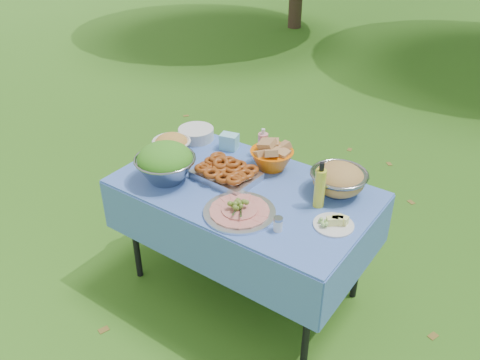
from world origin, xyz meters
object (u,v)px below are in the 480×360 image
at_px(plate_stack, 196,134).
at_px(bread_bowl, 272,155).
at_px(pasta_bowl_steel, 339,179).
at_px(charcuterie_platter, 239,206).
at_px(oil_bottle, 320,185).
at_px(salad_bowl, 165,163).
at_px(picnic_table, 244,239).

height_order(plate_stack, bread_bowl, bread_bowl).
distance_m(pasta_bowl_steel, charcuterie_platter, 0.59).
bearing_deg(bread_bowl, oil_bottle, -25.09).
bearing_deg(bread_bowl, salad_bowl, -132.09).
xyz_separation_m(bread_bowl, oil_bottle, (0.42, -0.20, 0.05)).
bearing_deg(plate_stack, picnic_table, -26.65).
height_order(charcuterie_platter, oil_bottle, oil_bottle).
height_order(pasta_bowl_steel, charcuterie_platter, pasta_bowl_steel).
xyz_separation_m(salad_bowl, plate_stack, (-0.19, 0.50, -0.08)).
relative_size(salad_bowl, charcuterie_platter, 0.91).
distance_m(salad_bowl, charcuterie_platter, 0.55).
height_order(bread_bowl, charcuterie_platter, bread_bowl).
bearing_deg(charcuterie_platter, salad_bowl, 176.96).
relative_size(bread_bowl, oil_bottle, 0.98).
distance_m(plate_stack, charcuterie_platter, 0.90).
bearing_deg(picnic_table, oil_bottle, 9.89).
height_order(picnic_table, plate_stack, plate_stack).
bearing_deg(oil_bottle, charcuterie_platter, -135.37).
xyz_separation_m(picnic_table, oil_bottle, (0.43, 0.08, 0.51)).
height_order(pasta_bowl_steel, oil_bottle, oil_bottle).
distance_m(salad_bowl, pasta_bowl_steel, 0.99).
bearing_deg(salad_bowl, charcuterie_platter, -3.04).
height_order(picnic_table, charcuterie_platter, charcuterie_platter).
bearing_deg(charcuterie_platter, plate_stack, 144.03).
height_order(salad_bowl, plate_stack, salad_bowl).
relative_size(picnic_table, pasta_bowl_steel, 4.60).
bearing_deg(oil_bottle, salad_bowl, -162.13).
height_order(bread_bowl, oil_bottle, oil_bottle).
height_order(picnic_table, bread_bowl, bread_bowl).
relative_size(picnic_table, salad_bowl, 4.18).
relative_size(charcuterie_platter, oil_bottle, 1.44).
relative_size(plate_stack, charcuterie_platter, 0.61).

